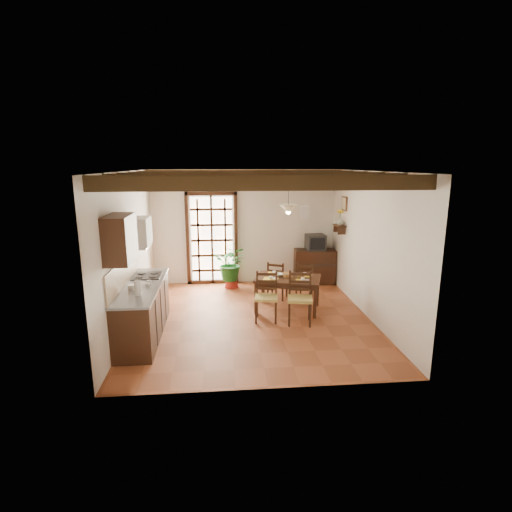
{
  "coord_description": "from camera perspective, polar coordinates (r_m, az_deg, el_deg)",
  "views": [
    {
      "loc": [
        -0.6,
        -7.25,
        2.93
      ],
      "look_at": [
        0.1,
        0.4,
        1.15
      ],
      "focal_mm": 28.0,
      "sensor_mm": 36.0,
      "label": 1
    }
  ],
  "objects": [
    {
      "name": "kitchen_counter",
      "position": [
        7.22,
        -15.85,
        -7.37
      ],
      "size": [
        0.64,
        2.25,
        1.38
      ],
      "color": "black",
      "rests_on": "ground_plane"
    },
    {
      "name": "crt_tv",
      "position": [
        9.94,
        8.49,
        1.96
      ],
      "size": [
        0.47,
        0.44,
        0.38
      ],
      "rotation": [
        0.0,
        0.0,
        0.06
      ],
      "color": "black",
      "rests_on": "sideboard"
    },
    {
      "name": "ground_plane",
      "position": [
        7.84,
        -0.47,
        -8.89
      ],
      "size": [
        5.0,
        5.0,
        0.0
      ],
      "primitive_type": "plane",
      "color": "brown"
    },
    {
      "name": "ceiling_beams",
      "position": [
        7.28,
        -0.5,
        11.16
      ],
      "size": [
        4.5,
        4.34,
        0.2
      ],
      "color": "black",
      "rests_on": "room_shell"
    },
    {
      "name": "range_hood",
      "position": [
        7.44,
        -16.42,
        3.27
      ],
      "size": [
        0.38,
        0.6,
        0.54
      ],
      "color": "white",
      "rests_on": "room_shell"
    },
    {
      "name": "plant_pot",
      "position": [
        9.71,
        -3.52,
        -3.87
      ],
      "size": [
        0.34,
        0.34,
        0.21
      ],
      "primitive_type": "cone",
      "color": "maroon",
      "rests_on": "ground_plane"
    },
    {
      "name": "chair_near_right",
      "position": [
        7.57,
        6.25,
        -7.32
      ],
      "size": [
        0.52,
        0.5,
        0.97
      ],
      "rotation": [
        0.0,
        0.0,
        -0.18
      ],
      "color": "tan",
      "rests_on": "ground_plane"
    },
    {
      "name": "wall_shelf",
      "position": [
        9.38,
        11.86,
        4.05
      ],
      "size": [
        0.2,
        0.42,
        0.2
      ],
      "color": "black",
      "rests_on": "room_shell"
    },
    {
      "name": "pendant_lamp",
      "position": [
        7.93,
        4.64,
        6.83
      ],
      "size": [
        0.36,
        0.36,
        0.84
      ],
      "color": "black",
      "rests_on": "room_shell"
    },
    {
      "name": "chair_far_right",
      "position": [
        8.81,
        7.15,
        -4.63
      ],
      "size": [
        0.53,
        0.53,
        0.87
      ],
      "rotation": [
        0.0,
        0.0,
        2.64
      ],
      "color": "tan",
      "rests_on": "ground_plane"
    },
    {
      "name": "potted_plant",
      "position": [
        9.59,
        -3.55,
        -1.24
      ],
      "size": [
        2.18,
        1.93,
        2.21
      ],
      "primitive_type": "imported",
      "rotation": [
        0.0,
        0.0,
        -0.12
      ],
      "color": "#144C19",
      "rests_on": "ground_plane"
    },
    {
      "name": "chair_near_left",
      "position": [
        7.66,
        1.48,
        -7.1
      ],
      "size": [
        0.49,
        0.47,
        0.93
      ],
      "rotation": [
        0.0,
        0.0,
        -0.15
      ],
      "color": "tan",
      "rests_on": "ground_plane"
    },
    {
      "name": "shelf_vase",
      "position": [
        9.36,
        11.9,
        4.89
      ],
      "size": [
        0.15,
        0.15,
        0.15
      ],
      "primitive_type": "imported",
      "color": "#B2BFB2",
      "rests_on": "wall_shelf"
    },
    {
      "name": "french_door",
      "position": [
        9.86,
        -6.32,
        2.71
      ],
      "size": [
        1.26,
        0.11,
        2.32
      ],
      "color": "white",
      "rests_on": "ground_plane"
    },
    {
      "name": "chair_far_left",
      "position": [
        8.88,
        3.05,
        -4.43
      ],
      "size": [
        0.52,
        0.51,
        0.85
      ],
      "rotation": [
        0.0,
        0.0,
        2.7
      ],
      "color": "tan",
      "rests_on": "ground_plane"
    },
    {
      "name": "table_setting",
      "position": [
        8.11,
        4.58,
        -3.25
      ],
      "size": [
        0.93,
        0.62,
        0.09
      ],
      "rotation": [
        0.0,
        0.0,
        -0.3
      ],
      "color": "yellow",
      "rests_on": "dining_table"
    },
    {
      "name": "dining_table",
      "position": [
        8.12,
        4.57,
        -3.65
      ],
      "size": [
        1.46,
        1.16,
        0.69
      ],
      "rotation": [
        0.0,
        0.0,
        -0.3
      ],
      "color": "#381F12",
      "rests_on": "ground_plane"
    },
    {
      "name": "table_bowl",
      "position": [
        8.17,
        3.05,
        -2.7
      ],
      "size": [
        0.27,
        0.27,
        0.05
      ],
      "primitive_type": "imported",
      "rotation": [
        0.0,
        0.0,
        0.28
      ],
      "color": "white",
      "rests_on": "dining_table"
    },
    {
      "name": "sideboard",
      "position": [
        10.08,
        8.36,
        -1.48
      ],
      "size": [
        1.04,
        0.53,
        0.86
      ],
      "primitive_type": "cube",
      "rotation": [
        0.0,
        0.0,
        -0.08
      ],
      "color": "black",
      "rests_on": "ground_plane"
    },
    {
      "name": "framed_picture",
      "position": [
        9.33,
        12.5,
        7.32
      ],
      "size": [
        0.03,
        0.32,
        0.32
      ],
      "color": "brown",
      "rests_on": "room_shell"
    },
    {
      "name": "counter_items",
      "position": [
        7.15,
        -15.96,
        -3.46
      ],
      "size": [
        0.5,
        1.43,
        0.25
      ],
      "color": "black",
      "rests_on": "kitchen_counter"
    },
    {
      "name": "fuse_box",
      "position": [
        10.03,
        6.94,
        6.18
      ],
      "size": [
        0.25,
        0.03,
        0.32
      ],
      "primitive_type": "cube",
      "color": "white",
      "rests_on": "room_shell"
    },
    {
      "name": "room_shell",
      "position": [
        7.36,
        -0.49,
        4.34
      ],
      "size": [
        4.52,
        5.02,
        2.81
      ],
      "color": "silver",
      "rests_on": "ground_plane"
    },
    {
      "name": "shelf_flowers",
      "position": [
        9.33,
        11.96,
        6.16
      ],
      "size": [
        0.14,
        0.14,
        0.36
      ],
      "color": "yellow",
      "rests_on": "shelf_vase"
    },
    {
      "name": "upper_cabinet",
      "position": [
        6.23,
        -18.86,
        2.36
      ],
      "size": [
        0.35,
        0.8,
        0.7
      ],
      "primitive_type": "cube",
      "color": "black",
      "rests_on": "room_shell"
    }
  ]
}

